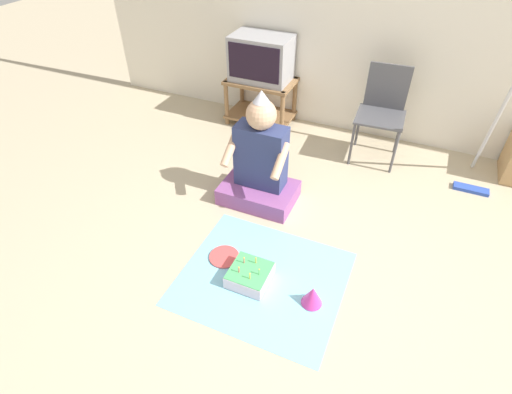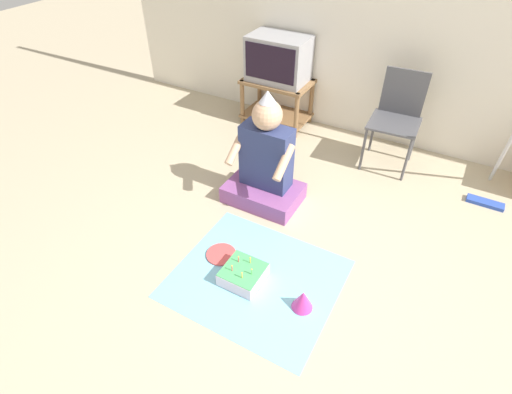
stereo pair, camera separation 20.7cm
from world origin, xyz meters
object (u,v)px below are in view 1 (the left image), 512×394
(person_seated, at_px, (260,165))
(birthday_cake, at_px, (250,275))
(dust_mop, at_px, (484,154))
(folding_chair, at_px, (383,107))
(tv, at_px, (262,58))
(party_hat_blue, at_px, (312,296))
(paper_plate, at_px, (224,257))

(person_seated, distance_m, birthday_cake, 0.91)
(dust_mop, distance_m, birthday_cake, 2.18)
(dust_mop, height_order, person_seated, dust_mop)
(folding_chair, bearing_deg, tv, 172.99)
(party_hat_blue, relative_size, paper_plate, 0.67)
(tv, xyz_separation_m, birthday_cake, (0.79, -2.03, -0.63))
(tv, distance_m, person_seated, 1.36)
(tv, relative_size, folding_chair, 0.69)
(party_hat_blue, bearing_deg, birthday_cake, 178.85)
(person_seated, height_order, birthday_cake, person_seated)
(tv, xyz_separation_m, paper_plate, (0.54, -1.92, -0.68))
(tv, height_order, folding_chair, tv)
(person_seated, xyz_separation_m, birthday_cake, (0.28, -0.82, -0.27))
(folding_chair, bearing_deg, dust_mop, -9.92)
(dust_mop, distance_m, paper_plate, 2.27)
(tv, relative_size, birthday_cake, 2.24)
(folding_chair, xyz_separation_m, birthday_cake, (-0.45, -1.87, -0.43))
(folding_chair, distance_m, party_hat_blue, 1.93)
(dust_mop, xyz_separation_m, birthday_cake, (-1.32, -1.72, -0.26))
(party_hat_blue, bearing_deg, person_seated, 130.61)
(tv, bearing_deg, person_seated, -67.31)
(dust_mop, bearing_deg, party_hat_blue, -117.24)
(birthday_cake, bearing_deg, dust_mop, 52.54)
(folding_chair, distance_m, birthday_cake, 1.97)
(folding_chair, height_order, party_hat_blue, folding_chair)
(dust_mop, bearing_deg, tv, 171.78)
(tv, height_order, paper_plate, tv)
(folding_chair, height_order, dust_mop, dust_mop)
(birthday_cake, bearing_deg, paper_plate, 156.00)
(party_hat_blue, bearing_deg, folding_chair, 89.47)
(birthday_cake, xyz_separation_m, party_hat_blue, (0.43, -0.01, 0.02))
(party_hat_blue, bearing_deg, dust_mop, 62.76)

